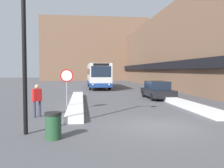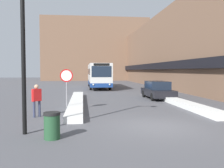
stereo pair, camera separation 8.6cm
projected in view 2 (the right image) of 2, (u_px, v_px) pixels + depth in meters
ground_plane at (157, 127)px, 10.71m from camera, size 160.00×160.00×0.00m
building_row_right at (176, 51)px, 35.38m from camera, size 5.50×60.00×10.54m
building_backdrop_far at (95, 50)px, 62.95m from camera, size 26.00×8.00×15.26m
snow_bank_left at (77, 102)px, 17.80m from camera, size 0.90×13.29×0.33m
snow_bank_right at (174, 101)px, 18.57m from camera, size 0.90×13.50×0.36m
city_bus at (98, 75)px, 34.61m from camera, size 2.66×12.06×3.29m
parked_car_front at (158, 90)px, 21.34m from camera, size 1.90×4.53×1.50m
stop_sign at (66, 81)px, 14.71m from camera, size 0.76×0.08×2.49m
street_lamp at (31, 35)px, 9.30m from camera, size 1.46×0.36×6.00m
pedestrian at (37, 97)px, 12.89m from camera, size 0.49×0.44×1.70m
trash_bin at (52, 126)px, 8.75m from camera, size 0.59×0.59×0.95m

